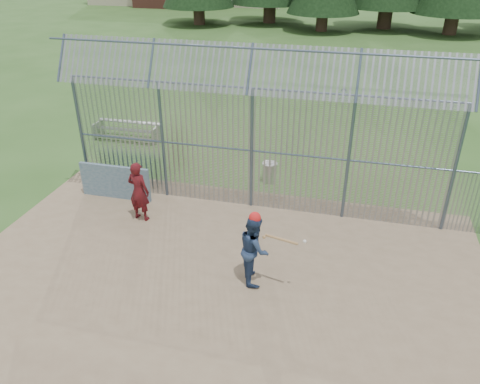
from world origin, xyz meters
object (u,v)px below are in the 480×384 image
(onlooker, at_px, (139,191))
(dugout_wall, at_px, (115,182))
(trash_can, at_px, (270,172))
(batter, at_px, (254,249))
(bleacher, at_px, (127,131))

(onlooker, bearing_deg, dugout_wall, -28.70)
(trash_can, bearing_deg, onlooker, -133.88)
(batter, relative_size, bleacher, 0.63)
(batter, relative_size, onlooker, 0.97)
(bleacher, bearing_deg, trash_can, -20.06)
(dugout_wall, bearing_deg, batter, -29.69)
(onlooker, xyz_separation_m, bleacher, (-3.49, 6.12, -0.59))
(trash_can, bearing_deg, batter, -83.15)
(trash_can, bearing_deg, dugout_wall, -152.59)
(batter, bearing_deg, trash_can, -12.77)
(batter, relative_size, trash_can, 2.30)
(batter, distance_m, trash_can, 5.75)
(batter, distance_m, bleacher, 11.22)
(batter, distance_m, onlooker, 4.63)
(dugout_wall, relative_size, batter, 1.33)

